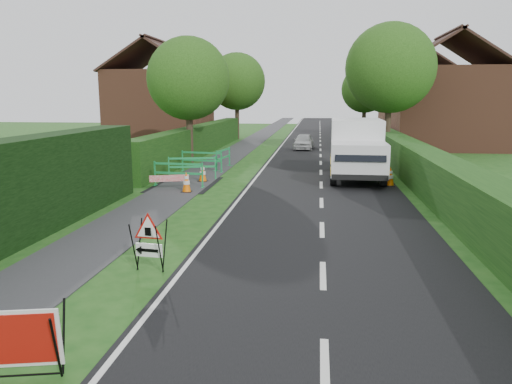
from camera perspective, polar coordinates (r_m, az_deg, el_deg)
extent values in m
plane|color=#1A4915|center=(9.50, -7.85, -10.92)|extent=(120.00, 120.00, 0.00)
cube|color=black|center=(43.65, 7.35, 6.06)|extent=(6.00, 90.00, 0.02)
cube|color=#2D2D30|center=(43.98, 0.12, 6.18)|extent=(2.00, 90.00, 0.02)
cube|color=#14380F|center=(31.58, -6.39, 4.32)|extent=(1.00, 24.00, 1.80)
cube|color=#14380F|center=(25.11, 16.59, 2.29)|extent=(1.20, 50.00, 1.50)
cube|color=brown|center=(40.45, -10.79, 9.49)|extent=(7.00, 7.00, 5.50)
cube|color=#331E19|center=(41.13, -13.39, 14.77)|extent=(4.00, 7.40, 2.58)
cube|color=#331E19|center=(40.07, -8.52, 15.06)|extent=(4.00, 7.40, 2.58)
cube|color=#331E19|center=(40.66, -11.05, 16.46)|extent=(0.25, 7.40, 0.18)
cube|color=brown|center=(37.53, 20.72, 8.92)|extent=(7.00, 7.00, 5.50)
cube|color=#331E19|center=(37.29, 18.42, 14.97)|extent=(4.00, 7.40, 2.58)
cube|color=#331E19|center=(38.09, 23.75, 14.52)|extent=(4.00, 7.40, 2.58)
cube|color=#331E19|center=(37.76, 21.23, 16.41)|extent=(0.25, 7.40, 0.18)
cube|color=brown|center=(51.43, 18.20, 9.38)|extent=(7.00, 7.00, 5.50)
cube|color=#331E19|center=(51.22, 16.48, 13.77)|extent=(4.00, 7.40, 2.58)
cube|color=#331E19|center=(51.88, 20.40, 13.50)|extent=(4.00, 7.40, 2.58)
cube|color=#331E19|center=(51.60, 18.53, 14.86)|extent=(0.25, 7.40, 0.18)
cylinder|color=#2D2116|center=(27.50, -7.57, 6.10)|extent=(0.36, 0.36, 2.62)
sphere|color=#1D4312|center=(27.43, -7.74, 12.74)|extent=(4.40, 4.40, 4.40)
cylinder|color=#2D2116|center=(30.85, 14.77, 6.66)|extent=(0.36, 0.36, 2.97)
sphere|color=#1D4312|center=(30.83, 15.10, 13.52)|extent=(5.20, 5.20, 5.20)
cylinder|color=#2D2116|center=(43.13, -2.17, 7.94)|extent=(0.36, 0.36, 2.80)
sphere|color=#1D4312|center=(43.10, -2.20, 12.51)|extent=(4.80, 4.80, 4.80)
cylinder|color=#2D2116|center=(46.75, 12.21, 7.71)|extent=(0.36, 0.36, 2.45)
sphere|color=#1D4312|center=(46.70, 12.36, 11.40)|extent=(4.20, 4.20, 4.20)
cylinder|color=black|center=(6.82, -21.88, -16.27)|extent=(0.11, 0.32, 0.92)
cylinder|color=black|center=(7.12, -21.14, -15.06)|extent=(0.11, 0.32, 0.92)
cylinder|color=black|center=(7.11, -26.07, -18.35)|extent=(1.10, 0.28, 0.03)
cube|color=white|center=(7.07, -25.87, -14.88)|extent=(1.12, 0.39, 0.80)
cube|color=#AD130C|center=(7.06, -25.91, -14.93)|extent=(1.01, 0.34, 0.69)
cylinder|color=black|center=(10.34, -13.82, -6.18)|extent=(0.06, 0.32, 1.04)
cylinder|color=black|center=(10.56, -13.17, -5.79)|extent=(0.06, 0.32, 1.04)
cylinder|color=black|center=(10.10, -10.99, -6.47)|extent=(0.06, 0.32, 1.04)
cylinder|color=black|center=(10.32, -10.38, -6.06)|extent=(0.06, 0.32, 1.04)
cube|color=white|center=(10.33, -12.13, -6.52)|extent=(0.58, 0.09, 0.28)
cube|color=black|center=(10.32, -12.16, -6.55)|extent=(0.41, 0.06, 0.07)
cone|color=black|center=(10.41, -13.28, -6.43)|extent=(0.15, 0.18, 0.17)
cube|color=black|center=(10.20, -12.26, -4.45)|extent=(0.13, 0.02, 0.17)
cube|color=silver|center=(22.86, 11.34, 5.53)|extent=(2.24, 3.54, 2.09)
cube|color=silver|center=(20.27, 11.66, 3.73)|extent=(2.22, 2.30, 1.28)
cube|color=black|center=(19.16, 11.87, 4.27)|extent=(1.91, 0.29, 0.59)
cube|color=yellow|center=(21.91, 8.53, 3.23)|extent=(0.14, 5.36, 0.26)
cube|color=yellow|center=(22.03, 14.23, 3.05)|extent=(0.14, 5.36, 0.26)
cube|color=black|center=(19.29, 11.77, 1.65)|extent=(2.13, 0.18, 0.22)
cylinder|color=black|center=(20.27, 8.84, 1.94)|extent=(0.28, 0.87, 0.87)
cylinder|color=black|center=(20.38, 14.34, 1.78)|extent=(0.28, 0.87, 0.87)
cylinder|color=black|center=(23.73, 8.80, 3.21)|extent=(0.28, 0.87, 0.87)
cylinder|color=black|center=(23.83, 13.50, 3.07)|extent=(0.28, 0.87, 0.87)
cube|color=black|center=(20.72, 15.04, 0.72)|extent=(0.38, 0.38, 0.04)
cone|color=orange|center=(20.66, 15.09, 1.80)|extent=(0.32, 0.32, 0.75)
cylinder|color=white|center=(20.66, 15.09, 1.70)|extent=(0.25, 0.25, 0.14)
cylinder|color=white|center=(20.63, 15.11, 2.21)|extent=(0.17, 0.17, 0.10)
cube|color=black|center=(22.29, 13.96, 1.46)|extent=(0.38, 0.38, 0.04)
cone|color=orange|center=(22.23, 14.00, 2.46)|extent=(0.32, 0.32, 0.75)
cylinder|color=white|center=(22.24, 14.00, 2.37)|extent=(0.25, 0.25, 0.14)
cylinder|color=white|center=(22.21, 14.02, 2.85)|extent=(0.17, 0.17, 0.10)
cube|color=black|center=(24.93, 13.67, 2.43)|extent=(0.38, 0.38, 0.04)
cone|color=orange|center=(24.88, 13.71, 3.33)|extent=(0.32, 0.32, 0.75)
cylinder|color=white|center=(24.88, 13.70, 3.24)|extent=(0.25, 0.25, 0.14)
cylinder|color=white|center=(24.86, 13.72, 3.67)|extent=(0.17, 0.17, 0.10)
cube|color=black|center=(18.83, -7.93, 0.02)|extent=(0.38, 0.38, 0.04)
cone|color=orange|center=(18.76, -7.96, 1.20)|extent=(0.32, 0.32, 0.75)
cylinder|color=white|center=(18.77, -7.96, 1.09)|extent=(0.25, 0.25, 0.14)
cylinder|color=white|center=(18.74, -7.97, 1.65)|extent=(0.17, 0.17, 0.10)
cube|color=black|center=(21.14, -6.10, 1.23)|extent=(0.38, 0.38, 0.04)
cone|color=orange|center=(21.08, -6.12, 2.28)|extent=(0.32, 0.32, 0.75)
cylinder|color=white|center=(21.08, -6.12, 2.18)|extent=(0.25, 0.25, 0.14)
cylinder|color=white|center=(21.06, -6.13, 2.69)|extent=(0.17, 0.17, 0.10)
cube|color=#1A9046|center=(20.35, -11.48, 2.07)|extent=(0.05, 0.05, 1.00)
cube|color=#1A9046|center=(19.62, -6.14, 1.91)|extent=(0.05, 0.05, 1.00)
cube|color=#1A9046|center=(19.91, -8.89, 3.19)|extent=(1.99, 0.25, 0.08)
cube|color=#1A9046|center=(19.96, -8.86, 2.14)|extent=(1.99, 0.25, 0.08)
cube|color=#1A9046|center=(20.43, -11.43, 0.74)|extent=(0.09, 0.35, 0.04)
cube|color=#1A9046|center=(19.70, -6.11, 0.53)|extent=(0.09, 0.35, 0.04)
cube|color=#1A9046|center=(21.77, -9.93, 2.68)|extent=(0.06, 0.06, 1.00)
cube|color=#1A9046|center=(21.77, -4.66, 2.81)|extent=(0.06, 0.06, 1.00)
cube|color=#1A9046|center=(21.70, -7.32, 3.84)|extent=(1.95, 0.55, 0.08)
cube|color=#1A9046|center=(21.74, -7.30, 2.88)|extent=(1.95, 0.55, 0.08)
cube|color=#1A9046|center=(21.85, -9.89, 1.43)|extent=(0.15, 0.35, 0.04)
cube|color=#1A9046|center=(21.85, -4.64, 1.56)|extent=(0.15, 0.35, 0.04)
cube|color=#1A9046|center=(24.31, -8.40, 3.55)|extent=(0.06, 0.06, 1.00)
cube|color=#1A9046|center=(23.54, -3.98, 3.41)|extent=(0.06, 0.06, 1.00)
cube|color=#1A9046|center=(23.86, -6.25, 4.49)|extent=(1.98, 0.39, 0.08)
cube|color=#1A9046|center=(23.90, -6.23, 3.60)|extent=(1.98, 0.39, 0.08)
cube|color=#1A9046|center=(24.38, -8.37, 2.43)|extent=(0.12, 0.36, 0.04)
cube|color=#1A9046|center=(23.60, -3.96, 2.25)|extent=(0.12, 0.36, 0.04)
cube|color=#1A9046|center=(24.00, -4.53, 3.54)|extent=(0.06, 0.06, 1.00)
cube|color=#1A9046|center=(25.88, -3.05, 4.08)|extent=(0.06, 0.06, 1.00)
cube|color=#1A9046|center=(24.89, -3.78, 4.78)|extent=(0.32, 1.99, 0.08)
cube|color=#1A9046|center=(24.93, -3.77, 3.94)|extent=(0.32, 1.99, 0.08)
cube|color=#1A9046|center=(24.07, -4.51, 2.41)|extent=(0.35, 0.11, 0.04)
cube|color=#1A9046|center=(25.94, -3.04, 3.03)|extent=(0.35, 0.11, 0.04)
cube|color=red|center=(19.47, -9.85, 0.25)|extent=(1.42, 0.55, 0.25)
imported|color=silver|center=(34.57, 5.47, 5.77)|extent=(1.40, 3.19, 1.07)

